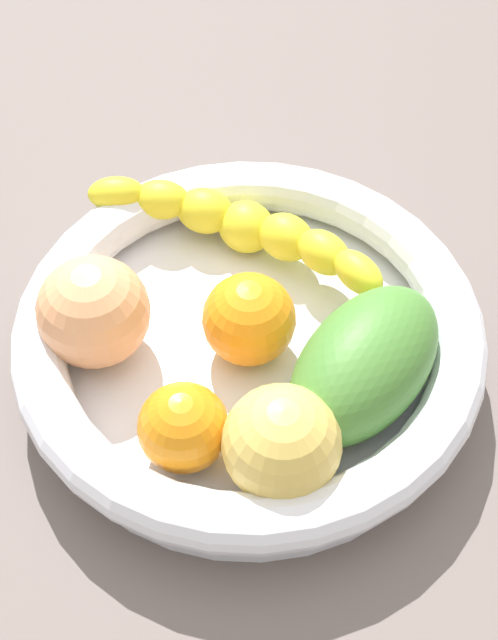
{
  "coord_description": "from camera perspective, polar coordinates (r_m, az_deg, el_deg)",
  "views": [
    {
      "loc": [
        36.32,
        5.33,
        55.21
      ],
      "look_at": [
        0.0,
        0.0,
        8.31
      ],
      "focal_mm": 51.67,
      "sensor_mm": 36.0,
      "label": 1
    }
  ],
  "objects": [
    {
      "name": "mango_green",
      "position": [
        0.57,
        7.19,
        -2.72
      ],
      "size": [
        14.88,
        12.56,
        6.86
      ],
      "primitive_type": "ellipsoid",
      "rotation": [
        0.0,
        0.0,
        5.8
      ],
      "color": "#437C31",
      "rests_on": "fruit_bowl"
    },
    {
      "name": "banana_draped_left",
      "position": [
        0.66,
        -0.44,
        5.83
      ],
      "size": [
        9.48,
        22.33,
        4.77
      ],
      "color": "yellow",
      "rests_on": "fruit_bowl"
    },
    {
      "name": "kitchen_counter",
      "position": [
        0.65,
        -0.0,
        -3.7
      ],
      "size": [
        120.0,
        120.0,
        3.0
      ],
      "primitive_type": "cube",
      "color": "#655A56",
      "rests_on": "ground"
    },
    {
      "name": "orange_front",
      "position": [
        0.55,
        -4.08,
        -6.66
      ],
      "size": [
        5.56,
        5.56,
        5.56
      ],
      "primitive_type": "sphere",
      "color": "orange",
      "rests_on": "fruit_bowl"
    },
    {
      "name": "fruit_bowl",
      "position": [
        0.61,
        -0.0,
        -1.29
      ],
      "size": [
        31.11,
        31.11,
        5.9
      ],
      "color": "white",
      "rests_on": "kitchen_counter"
    },
    {
      "name": "orange_mid_left",
      "position": [
        0.59,
        0.07,
        0.01
      ],
      "size": [
        6.15,
        6.15,
        6.15
      ],
      "primitive_type": "sphere",
      "color": "orange",
      "rests_on": "fruit_bowl"
    },
    {
      "name": "peach_blush",
      "position": [
        0.6,
        -9.61,
        0.5
      ],
      "size": [
        7.39,
        7.39,
        7.39
      ],
      "primitive_type": "sphere",
      "color": "#F1A36C",
      "rests_on": "fruit_bowl"
    },
    {
      "name": "apple_yellow",
      "position": [
        0.54,
        2.04,
        -7.66
      ],
      "size": [
        7.08,
        7.08,
        7.08
      ],
      "primitive_type": "sphere",
      "color": "#E1BF59",
      "rests_on": "fruit_bowl"
    }
  ]
}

